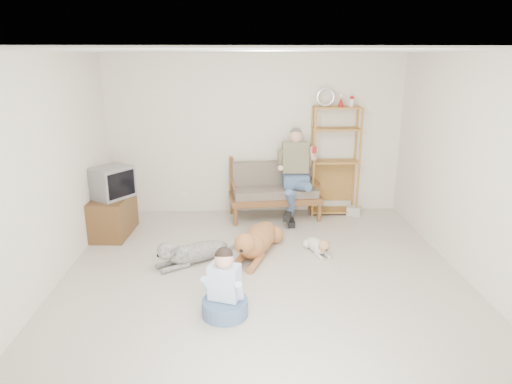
{
  "coord_description": "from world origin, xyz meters",
  "views": [
    {
      "loc": [
        -0.28,
        -4.96,
        2.66
      ],
      "look_at": [
        -0.06,
        1.0,
        0.86
      ],
      "focal_mm": 32.0,
      "sensor_mm": 36.0,
      "label": 1
    }
  ],
  "objects_px": {
    "loveseat": "(275,189)",
    "etagere": "(335,160)",
    "golden_retriever": "(256,241)",
    "tv_stand": "(113,216)"
  },
  "relations": [
    {
      "from": "tv_stand",
      "to": "golden_retriever",
      "type": "height_order",
      "value": "tv_stand"
    },
    {
      "from": "etagere",
      "to": "tv_stand",
      "type": "height_order",
      "value": "etagere"
    },
    {
      "from": "etagere",
      "to": "golden_retriever",
      "type": "relative_size",
      "value": 1.4
    },
    {
      "from": "etagere",
      "to": "golden_retriever",
      "type": "xyz_separation_m",
      "value": [
        -1.4,
        -1.68,
        -0.75
      ]
    },
    {
      "from": "etagere",
      "to": "loveseat",
      "type": "bearing_deg",
      "value": -173.22
    },
    {
      "from": "golden_retriever",
      "to": "tv_stand",
      "type": "bearing_deg",
      "value": 179.51
    },
    {
      "from": "loveseat",
      "to": "etagere",
      "type": "bearing_deg",
      "value": 1.08
    },
    {
      "from": "tv_stand",
      "to": "golden_retriever",
      "type": "distance_m",
      "value": 2.32
    },
    {
      "from": "loveseat",
      "to": "etagere",
      "type": "height_order",
      "value": "etagere"
    },
    {
      "from": "etagere",
      "to": "tv_stand",
      "type": "distance_m",
      "value": 3.73
    }
  ]
}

